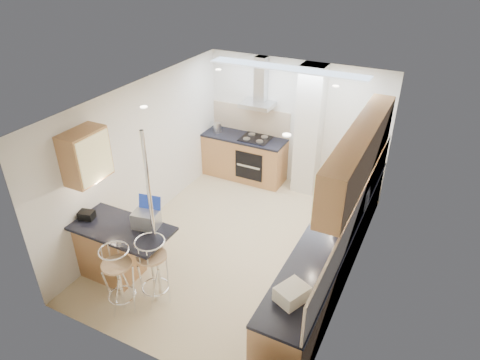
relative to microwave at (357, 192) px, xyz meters
The scene contains 16 objects.
ground 2.08m from the microwave, 156.32° to the right, with size 4.80×4.80×0.00m, color #D1BF8B.
room_shell 1.43m from the microwave, 165.42° to the right, with size 3.64×4.84×2.51m.
right_counter 0.95m from the microwave, 100.29° to the right, with size 0.63×4.40×0.92m.
back_counter 2.99m from the microwave, 151.76° to the left, with size 1.70×0.63×0.92m.
peninsula 3.55m from the microwave, 141.84° to the right, with size 1.47×0.72×0.94m.
microwave is the anchor object (origin of this frame).
laptop 3.13m from the microwave, 140.67° to the right, with size 0.34×0.26×0.23m, color #A2A5AA.
bag 3.98m from the microwave, 146.21° to the right, with size 0.21×0.15×0.11m, color black.
bar_stool_near 3.64m from the microwave, 132.56° to the right, with size 0.41×0.41×1.02m, color tan, non-canonical shape.
bar_stool_end 3.19m from the microwave, 132.35° to the right, with size 0.42×0.42×1.04m, color tan, non-canonical shape.
jar_a 0.25m from the microwave, 102.63° to the right, with size 0.12×0.12×0.17m, color beige.
jar_b 0.19m from the microwave, 155.34° to the right, with size 0.11×0.11×0.14m, color beige.
jar_c 0.80m from the microwave, 87.71° to the right, with size 0.14×0.14×0.22m, color beige.
jar_d 0.93m from the microwave, 91.98° to the right, with size 0.10×0.10×0.13m, color white.
bread_bin 2.36m from the microwave, 93.78° to the right, with size 0.27×0.34×0.18m, color beige.
kettle 3.46m from the microwave, 156.85° to the left, with size 0.16×0.16×0.20m, color silver.
Camera 1 is at (2.52, -4.99, 4.44)m, focal length 32.00 mm.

